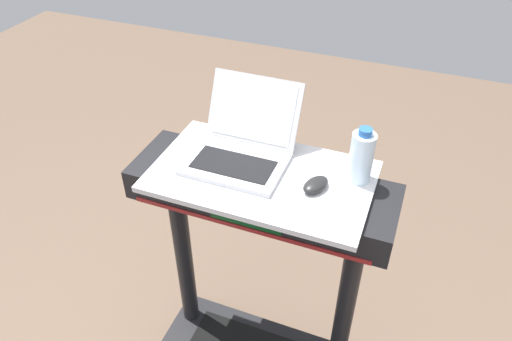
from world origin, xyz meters
TOP-DOWN VIEW (x-y plane):
  - desk_board at (0.00, 0.70)m, footprint 0.72×0.42m
  - laptop at (-0.10, 0.76)m, footprint 0.32×0.34m
  - computer_mouse at (0.18, 0.69)m, footprint 0.09×0.12m
  - water_bottle at (0.30, 0.79)m, footprint 0.08×0.08m

SIDE VIEW (x-z plane):
  - desk_board at x=0.00m, z-range 1.06..1.08m
  - computer_mouse at x=0.18m, z-range 1.08..1.11m
  - laptop at x=-0.10m, z-range 1.01..1.24m
  - water_bottle at x=0.30m, z-range 1.07..1.26m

